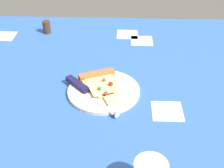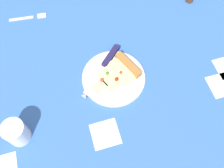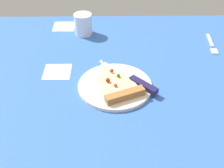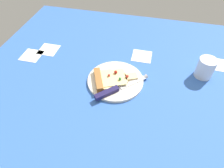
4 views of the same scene
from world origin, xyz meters
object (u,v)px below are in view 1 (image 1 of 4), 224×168
(pizza_slice, at_px, (101,83))
(knife, at_px, (86,91))
(plate, at_px, (104,91))
(pepper_shaker, at_px, (47,27))

(pizza_slice, height_order, knife, pizza_slice)
(plate, height_order, pizza_slice, pizza_slice)
(knife, distance_m, pepper_shaker, 0.50)
(pizza_slice, xyz_separation_m, pepper_shaker, (-0.41, -0.27, 0.01))
(pepper_shaker, bearing_deg, knife, 26.58)
(pizza_slice, relative_size, pepper_shaker, 3.52)
(plate, relative_size, pepper_shaker, 4.24)
(plate, relative_size, pizza_slice, 1.20)
(plate, bearing_deg, pepper_shaker, -147.06)
(pizza_slice, bearing_deg, knife, 20.27)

